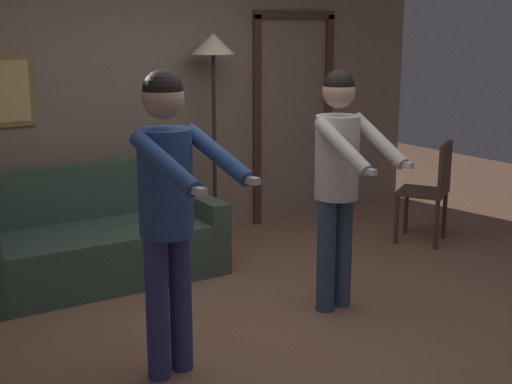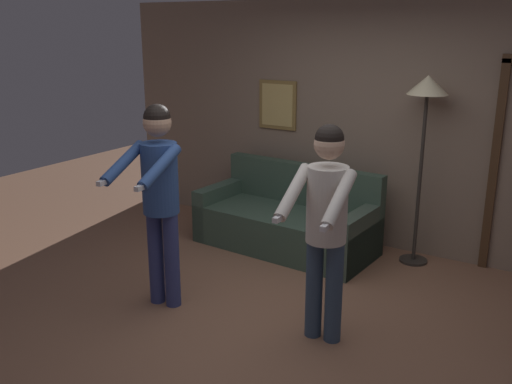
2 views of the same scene
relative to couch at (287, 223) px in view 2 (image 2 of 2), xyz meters
The scene contains 6 objects.
ground_plane 1.69m from the couch, 65.56° to the right, with size 12.00×12.00×0.00m, color #8F6248.
back_wall_assembly 1.38m from the couch, 41.08° to the left, with size 6.40×0.10×2.60m.
couch is the anchor object (origin of this frame).
torchiere_lamp 1.89m from the couch, 14.44° to the left, with size 0.39×0.39×1.88m.
person_standing_left 1.91m from the couch, 98.48° to the right, with size 0.49×0.73×1.73m.
person_standing_right 2.04m from the couch, 52.98° to the right, with size 0.46×0.67×1.67m.
Camera 2 is at (2.10, -3.59, 2.33)m, focal length 40.00 mm.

